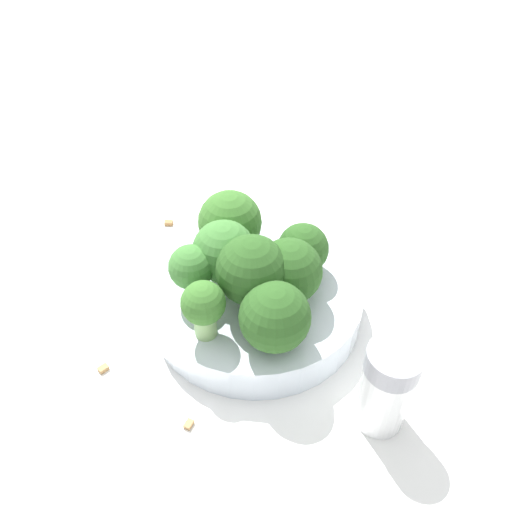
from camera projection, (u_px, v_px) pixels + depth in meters
ground_plane at (256, 311)px, 0.46m from camera, size 3.00×3.00×0.00m
bowl at (256, 299)px, 0.45m from camera, size 0.19×0.19×0.03m
broccoli_floret_0 at (289, 272)px, 0.41m from camera, size 0.06×0.06×0.06m
broccoli_floret_1 at (303, 250)px, 0.44m from camera, size 0.05×0.05×0.05m
broccoli_floret_2 at (224, 252)px, 0.42m from camera, size 0.05×0.05×0.06m
broccoli_floret_3 at (204, 306)px, 0.38m from camera, size 0.03×0.03×0.05m
broccoli_floret_4 at (230, 223)px, 0.46m from camera, size 0.06×0.06×0.06m
broccoli_floret_5 at (192, 269)px, 0.41m from camera, size 0.04×0.04×0.05m
broccoli_floret_6 at (275, 317)px, 0.38m from camera, size 0.06×0.06×0.06m
broccoli_floret_7 at (252, 271)px, 0.40m from camera, size 0.06×0.06×0.07m
pepper_shaker at (386, 387)px, 0.36m from camera, size 0.04×0.04×0.08m
almond_crumb_0 at (168, 222)px, 0.56m from camera, size 0.01×0.01×0.01m
almond_crumb_1 at (103, 367)px, 0.41m from camera, size 0.01×0.01×0.01m
almond_crumb_2 at (346, 260)px, 0.51m from camera, size 0.01×0.01×0.01m
almond_crumb_3 at (189, 423)px, 0.37m from camera, size 0.01×0.01×0.01m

